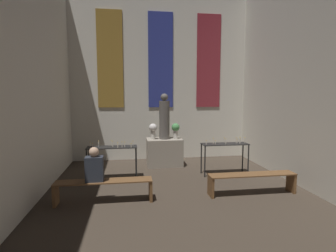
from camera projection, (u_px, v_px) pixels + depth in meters
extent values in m
cube|color=silver|center=(160.00, 77.00, 9.17)|extent=(6.36, 0.12, 5.77)
cube|color=olive|center=(110.00, 59.00, 8.78)|extent=(0.86, 0.03, 3.23)
cube|color=navy|center=(161.00, 60.00, 9.03)|extent=(0.86, 0.03, 3.23)
cube|color=maroon|center=(209.00, 61.00, 9.28)|extent=(0.86, 0.03, 3.23)
cube|color=gray|center=(164.00, 152.00, 8.45)|extent=(1.12, 0.72, 0.87)
cylinder|color=#5B5651|center=(164.00, 120.00, 8.33)|extent=(0.33, 0.33, 1.21)
sphere|color=#5B5651|center=(164.00, 97.00, 8.25)|extent=(0.23, 0.23, 0.23)
cylinder|color=beige|center=(153.00, 135.00, 8.33)|extent=(0.15, 0.15, 0.28)
sphere|color=silver|center=(153.00, 128.00, 8.31)|extent=(0.26, 0.26, 0.26)
cylinder|color=beige|center=(176.00, 134.00, 8.44)|extent=(0.15, 0.15, 0.28)
sphere|color=#4C9351|center=(176.00, 127.00, 8.41)|extent=(0.26, 0.26, 0.26)
cube|color=black|center=(112.00, 147.00, 6.97)|extent=(1.32, 0.43, 0.02)
cylinder|color=black|center=(87.00, 166.00, 6.75)|extent=(0.04, 0.04, 0.87)
cylinder|color=black|center=(136.00, 164.00, 6.93)|extent=(0.04, 0.04, 0.87)
cylinder|color=black|center=(89.00, 163.00, 7.12)|extent=(0.04, 0.04, 0.87)
cylinder|color=black|center=(136.00, 161.00, 7.30)|extent=(0.04, 0.04, 0.87)
cylinder|color=silver|center=(99.00, 144.00, 7.00)|extent=(0.02, 0.02, 0.14)
sphere|color=#F9CC4C|center=(98.00, 141.00, 6.99)|extent=(0.02, 0.02, 0.02)
cylinder|color=silver|center=(92.00, 146.00, 6.90)|extent=(0.02, 0.02, 0.09)
sphere|color=#F9CC4C|center=(92.00, 143.00, 6.90)|extent=(0.02, 0.02, 0.02)
cylinder|color=silver|center=(131.00, 146.00, 6.86)|extent=(0.02, 0.02, 0.10)
sphere|color=#F9CC4C|center=(131.00, 143.00, 6.86)|extent=(0.02, 0.02, 0.02)
cylinder|color=silver|center=(90.00, 144.00, 7.05)|extent=(0.02, 0.02, 0.10)
sphere|color=#F9CC4C|center=(90.00, 142.00, 7.04)|extent=(0.02, 0.02, 0.02)
cylinder|color=silver|center=(118.00, 146.00, 6.81)|extent=(0.02, 0.02, 0.12)
sphere|color=#F9CC4C|center=(118.00, 143.00, 6.80)|extent=(0.02, 0.02, 0.02)
cylinder|color=silver|center=(125.00, 145.00, 6.94)|extent=(0.02, 0.02, 0.12)
sphere|color=#F9CC4C|center=(125.00, 142.00, 6.93)|extent=(0.02, 0.02, 0.02)
cylinder|color=silver|center=(133.00, 143.00, 7.14)|extent=(0.02, 0.02, 0.11)
sphere|color=#F9CC4C|center=(133.00, 141.00, 7.13)|extent=(0.02, 0.02, 0.02)
cylinder|color=silver|center=(122.00, 145.00, 6.88)|extent=(0.02, 0.02, 0.14)
sphere|color=#F9CC4C|center=(122.00, 142.00, 6.88)|extent=(0.02, 0.02, 0.02)
cylinder|color=silver|center=(111.00, 143.00, 7.13)|extent=(0.02, 0.02, 0.13)
sphere|color=#F9CC4C|center=(111.00, 140.00, 7.12)|extent=(0.02, 0.02, 0.02)
cylinder|color=silver|center=(113.00, 144.00, 6.97)|extent=(0.02, 0.02, 0.13)
sphere|color=#F9CC4C|center=(113.00, 141.00, 6.96)|extent=(0.02, 0.02, 0.02)
cube|color=black|center=(225.00, 144.00, 7.43)|extent=(1.32, 0.43, 0.02)
cylinder|color=black|center=(205.00, 162.00, 7.21)|extent=(0.04, 0.04, 0.87)
cylinder|color=black|center=(248.00, 160.00, 7.39)|extent=(0.04, 0.04, 0.87)
cylinder|color=black|center=(201.00, 159.00, 7.57)|extent=(0.04, 0.04, 0.87)
cylinder|color=black|center=(243.00, 157.00, 7.75)|extent=(0.04, 0.04, 0.87)
cylinder|color=silver|center=(206.00, 143.00, 7.30)|extent=(0.02, 0.02, 0.10)
sphere|color=#F9CC4C|center=(206.00, 141.00, 7.29)|extent=(0.02, 0.02, 0.02)
cylinder|color=silver|center=(240.00, 141.00, 7.42)|extent=(0.02, 0.02, 0.17)
sphere|color=#F9CC4C|center=(240.00, 137.00, 7.41)|extent=(0.02, 0.02, 0.02)
cylinder|color=silver|center=(224.00, 140.00, 7.58)|extent=(0.02, 0.02, 0.13)
sphere|color=#F9CC4C|center=(224.00, 138.00, 7.57)|extent=(0.02, 0.02, 0.02)
cylinder|color=silver|center=(226.00, 142.00, 7.36)|extent=(0.02, 0.02, 0.14)
sphere|color=#F9CC4C|center=(226.00, 139.00, 7.35)|extent=(0.02, 0.02, 0.02)
cylinder|color=silver|center=(236.00, 141.00, 7.48)|extent=(0.02, 0.02, 0.15)
sphere|color=#F9CC4C|center=(236.00, 138.00, 7.47)|extent=(0.02, 0.02, 0.02)
cylinder|color=silver|center=(240.00, 141.00, 7.54)|extent=(0.02, 0.02, 0.12)
sphere|color=#F9CC4C|center=(240.00, 138.00, 7.53)|extent=(0.02, 0.02, 0.02)
cylinder|color=silver|center=(215.00, 142.00, 7.35)|extent=(0.02, 0.02, 0.10)
sphere|color=#F9CC4C|center=(215.00, 140.00, 7.34)|extent=(0.02, 0.02, 0.02)
cylinder|color=silver|center=(245.00, 140.00, 7.55)|extent=(0.02, 0.02, 0.14)
sphere|color=#F9CC4C|center=(245.00, 138.00, 7.54)|extent=(0.02, 0.02, 0.02)
cylinder|color=silver|center=(213.00, 141.00, 7.38)|extent=(0.02, 0.02, 0.15)
sphere|color=#F9CC4C|center=(213.00, 138.00, 7.37)|extent=(0.02, 0.02, 0.02)
cylinder|color=silver|center=(237.00, 141.00, 7.51)|extent=(0.02, 0.02, 0.10)
sphere|color=#F9CC4C|center=(237.00, 139.00, 7.50)|extent=(0.02, 0.02, 0.02)
cube|color=brown|center=(104.00, 181.00, 5.48)|extent=(2.01, 0.36, 0.03)
cube|color=brown|center=(56.00, 195.00, 5.36)|extent=(0.06, 0.32, 0.45)
cube|color=brown|center=(150.00, 190.00, 5.64)|extent=(0.06, 0.32, 0.45)
cube|color=brown|center=(252.00, 174.00, 5.95)|extent=(2.01, 0.36, 0.03)
cube|color=brown|center=(211.00, 187.00, 5.84)|extent=(0.06, 0.32, 0.45)
cube|color=brown|center=(291.00, 182.00, 6.12)|extent=(0.06, 0.32, 0.45)
cube|color=#282D38|center=(94.00, 169.00, 5.42)|extent=(0.36, 0.24, 0.52)
sphere|color=tan|center=(94.00, 152.00, 5.38)|extent=(0.20, 0.20, 0.20)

